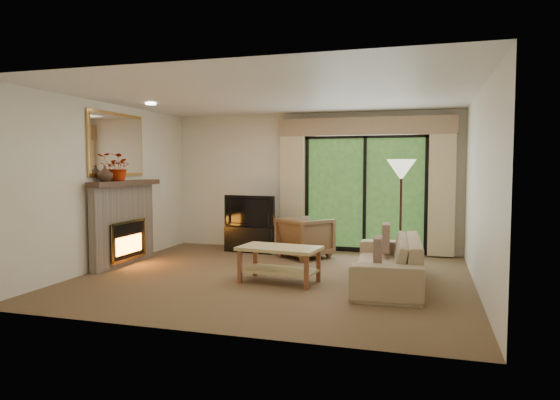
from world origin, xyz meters
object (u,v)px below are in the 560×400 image
(armchair, at_px, (305,237))
(coffee_table, at_px, (279,264))
(sofa, at_px, (388,261))
(media_console, at_px, (252,239))

(armchair, bearing_deg, coffee_table, 129.10)
(armchair, xyz_separation_m, sofa, (1.53, -1.58, -0.04))
(armchair, height_order, coffee_table, armchair)
(armchair, relative_size, sofa, 0.36)
(sofa, bearing_deg, coffee_table, -81.24)
(sofa, height_order, coffee_table, sofa)
(media_console, bearing_deg, armchair, -11.17)
(media_console, bearing_deg, sofa, -30.20)
(coffee_table, bearing_deg, armchair, 99.05)
(armchair, xyz_separation_m, coffee_table, (0.09, -1.90, -0.11))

